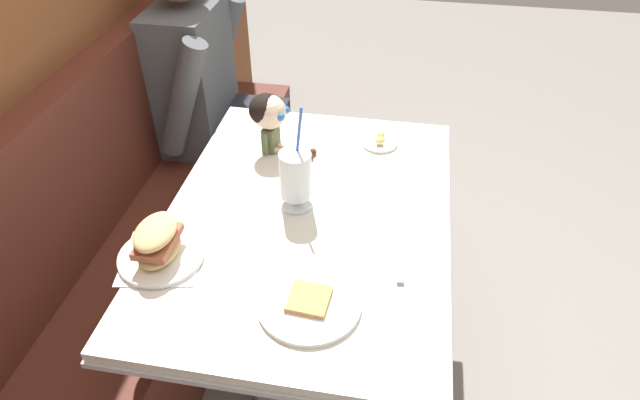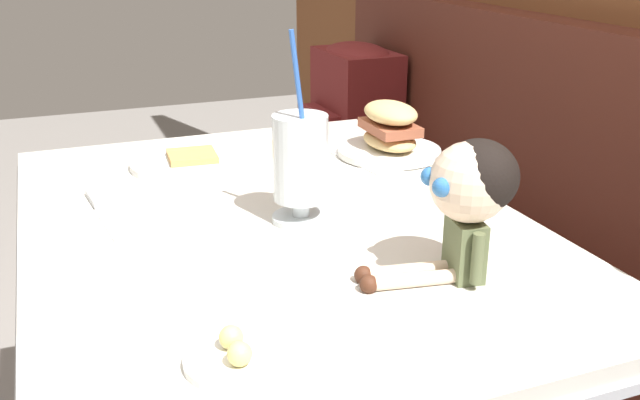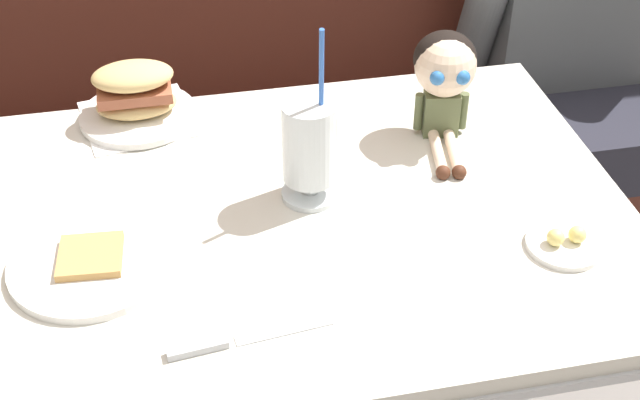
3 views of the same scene
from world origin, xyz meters
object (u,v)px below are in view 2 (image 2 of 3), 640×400
(milkshake_glass, at_px, (300,163))
(butter_saucer, at_px, (237,356))
(butter_knife, at_px, (99,206))
(toast_plate, at_px, (192,161))
(backpack, at_px, (354,104))
(seated_doll, at_px, (469,190))
(sandwich_plate, at_px, (390,134))

(milkshake_glass, distance_m, butter_saucer, 0.43)
(milkshake_glass, distance_m, butter_knife, 0.37)
(toast_plate, height_order, butter_saucer, butter_saucer)
(butter_saucer, bearing_deg, milkshake_glass, 150.12)
(toast_plate, height_order, milkshake_glass, milkshake_glass)
(butter_saucer, relative_size, backpack, 0.30)
(toast_plate, bearing_deg, butter_saucer, -8.11)
(butter_saucer, distance_m, butter_knife, 0.55)
(seated_doll, relative_size, backpack, 0.56)
(milkshake_glass, bearing_deg, seated_doll, 27.49)
(sandwich_plate, distance_m, butter_saucer, 0.82)
(milkshake_glass, distance_m, sandwich_plate, 0.41)
(milkshake_glass, relative_size, backpack, 0.78)
(butter_knife, relative_size, backpack, 0.58)
(backpack, bearing_deg, butter_saucer, -28.74)
(sandwich_plate, relative_size, butter_knife, 0.98)
(sandwich_plate, relative_size, seated_doll, 1.03)
(milkshake_glass, bearing_deg, sandwich_plate, 132.31)
(butter_saucer, height_order, seated_doll, seated_doll)
(toast_plate, relative_size, milkshake_glass, 0.79)
(sandwich_plate, bearing_deg, seated_doll, -16.22)
(milkshake_glass, height_order, seated_doll, milkshake_glass)
(sandwich_plate, bearing_deg, butter_saucer, -38.64)
(toast_plate, height_order, backpack, backpack)
(milkshake_glass, distance_m, backpack, 1.20)
(sandwich_plate, distance_m, butter_knife, 0.61)
(seated_doll, height_order, backpack, seated_doll)
(butter_saucer, height_order, butter_knife, butter_saucer)
(sandwich_plate, distance_m, backpack, 0.83)
(butter_knife, bearing_deg, butter_saucer, 10.18)
(butter_saucer, distance_m, backpack, 1.61)
(butter_knife, bearing_deg, sandwich_plate, 98.42)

